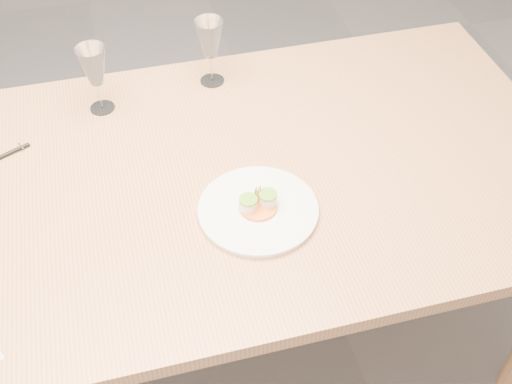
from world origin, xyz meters
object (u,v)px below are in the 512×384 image
object	(u,v)px
dining_table	(110,212)
wine_glass_2	(210,40)
wine_glass_1	(94,67)
dinner_plate	(258,209)
ballpoint_pen	(1,157)

from	to	relation	value
dining_table	wine_glass_2	bearing A→B (deg)	47.81
dining_table	wine_glass_1	size ratio (longest dim) A/B	12.21
dinner_plate	ballpoint_pen	xyz separation A→B (m)	(-0.59, 0.35, -0.01)
dinner_plate	wine_glass_2	size ratio (longest dim) A/B	1.43
dining_table	dinner_plate	distance (m)	0.39
ballpoint_pen	wine_glass_1	world-z (taller)	wine_glass_1
ballpoint_pen	wine_glass_2	size ratio (longest dim) A/B	0.74
wine_glass_1	wine_glass_2	size ratio (longest dim) A/B	0.99
dinner_plate	dining_table	bearing A→B (deg)	155.80
dinner_plate	ballpoint_pen	world-z (taller)	dinner_plate
ballpoint_pen	dining_table	bearing A→B (deg)	-62.97
dinner_plate	wine_glass_1	size ratio (longest dim) A/B	1.45
dining_table	dinner_plate	world-z (taller)	dinner_plate
ballpoint_pen	wine_glass_1	bearing A→B (deg)	3.03
dinner_plate	ballpoint_pen	bearing A→B (deg)	149.46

